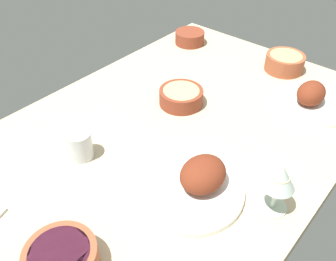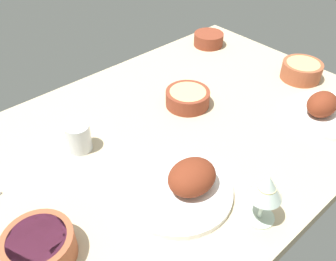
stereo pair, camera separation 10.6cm
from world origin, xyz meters
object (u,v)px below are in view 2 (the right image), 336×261
object	(u,v)px
plate_far_side	(326,110)
water_tumbler	(79,137)
bowl_onions	(39,246)
bowl_potatoes	(188,97)
wine_glass	(266,189)
plate_near_viewer	(185,185)
bowl_pasta	(302,70)
bowl_sauce	(209,39)

from	to	relation	value
plate_far_side	water_tumbler	size ratio (longest dim) A/B	3.09
bowl_onions	bowl_potatoes	size ratio (longest dim) A/B	1.03
wine_glass	plate_near_viewer	bearing A→B (deg)	114.15
bowl_pasta	water_tumbler	distance (cm)	82.47
plate_near_viewer	bowl_sauce	bearing A→B (deg)	39.00
plate_far_side	plate_near_viewer	size ratio (longest dim) A/B	0.93
bowl_pasta	bowl_potatoes	size ratio (longest dim) A/B	0.99
plate_near_viewer	bowl_pasta	xyz separation A→B (cm)	(69.39, 11.07, 0.52)
plate_near_viewer	wine_glass	distance (cm)	20.23
plate_near_viewer	bowl_potatoes	bearing A→B (deg)	44.49
plate_near_viewer	water_tumbler	size ratio (longest dim) A/B	3.32
plate_far_side	bowl_pasta	size ratio (longest dim) A/B	1.78
plate_near_viewer	water_tumbler	distance (cm)	33.22
bowl_pasta	wine_glass	size ratio (longest dim) A/B	1.02
plate_near_viewer	bowl_pasta	distance (cm)	70.27
bowl_onions	water_tumbler	size ratio (longest dim) A/B	1.82
bowl_potatoes	wine_glass	xyz separation A→B (cm)	(-19.35, -43.92, 7.09)
bowl_sauce	wine_glass	distance (cm)	89.46
bowl_sauce	wine_glass	xyz separation A→B (cm)	(-56.30, -69.16, 7.09)
water_tumbler	bowl_sauce	bearing A→B (deg)	15.29
plate_near_viewer	bowl_onions	distance (cm)	35.40
bowl_onions	bowl_sauce	xyz separation A→B (cm)	(98.65, 44.38, -0.65)
wine_glass	water_tumbler	size ratio (longest dim) A/B	1.71
bowl_potatoes	bowl_onions	bearing A→B (deg)	-162.77
bowl_onions	bowl_pasta	world-z (taller)	bowl_onions
bowl_pasta	bowl_sauce	bearing A→B (deg)	97.46
bowl_onions	bowl_sauce	size ratio (longest dim) A/B	1.22
plate_far_side	bowl_onions	distance (cm)	90.36
bowl_sauce	bowl_potatoes	bearing A→B (deg)	-145.66
wine_glass	water_tumbler	world-z (taller)	wine_glass
bowl_onions	bowl_sauce	distance (cm)	108.17
bowl_potatoes	plate_near_viewer	bearing A→B (deg)	-135.51
bowl_onions	water_tumbler	xyz separation A→B (cm)	(24.09, 23.99, 0.60)
plate_far_side	bowl_sauce	xyz separation A→B (cm)	(9.49, 59.01, 0.28)
plate_near_viewer	wine_glass	bearing A→B (deg)	-65.85
bowl_potatoes	water_tumbler	distance (cm)	37.95
bowl_pasta	bowl_sauce	world-z (taller)	bowl_pasta
water_tumbler	wine_glass	bearing A→B (deg)	-69.47
plate_far_side	bowl_pasta	bearing A→B (deg)	50.85
water_tumbler	bowl_onions	bearing A→B (deg)	-135.11
plate_far_side	plate_near_viewer	world-z (taller)	same
bowl_potatoes	water_tumbler	world-z (taller)	water_tumbler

